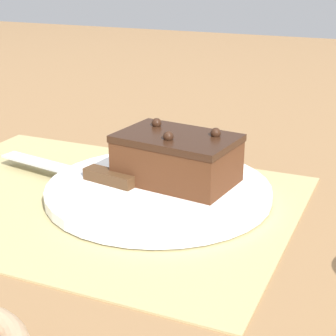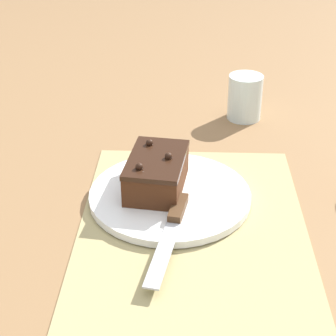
{
  "view_description": "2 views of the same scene",
  "coord_description": "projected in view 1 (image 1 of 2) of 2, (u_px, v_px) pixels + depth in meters",
  "views": [
    {
      "loc": [
        0.32,
        -0.5,
        0.26
      ],
      "look_at": [
        0.07,
        0.05,
        0.03
      ],
      "focal_mm": 60.0,
      "sensor_mm": 36.0,
      "label": 1
    },
    {
      "loc": [
        -0.68,
        0.01,
        0.5
      ],
      "look_at": [
        0.08,
        0.04,
        0.05
      ],
      "focal_mm": 60.0,
      "sensor_mm": 36.0,
      "label": 2
    }
  ],
  "objects": [
    {
      "name": "chocolate_cake",
      "position": [
        177.0,
        158.0,
        0.65
      ],
      "size": [
        0.14,
        0.1,
        0.07
      ],
      "rotation": [
        0.0,
        0.0,
        -0.13
      ],
      "color": "#472614",
      "rests_on": "cake_plate"
    },
    {
      "name": "ground_plane",
      "position": [
        90.0,
        200.0,
        0.64
      ],
      "size": [
        3.0,
        3.0,
        0.0
      ],
      "primitive_type": "plane",
      "color": "olive"
    },
    {
      "name": "placemat_woven",
      "position": [
        90.0,
        199.0,
        0.64
      ],
      "size": [
        0.46,
        0.34,
        0.0
      ],
      "primitive_type": "cube",
      "color": "tan",
      "rests_on": "ground_plane"
    },
    {
      "name": "serving_knife",
      "position": [
        87.0,
        173.0,
        0.67
      ],
      "size": [
        0.21,
        0.06,
        0.01
      ],
      "rotation": [
        0.0,
        0.0,
        1.39
      ],
      "color": "#472D19",
      "rests_on": "cake_plate"
    },
    {
      "name": "cake_plate",
      "position": [
        158.0,
        190.0,
        0.64
      ],
      "size": [
        0.26,
        0.26,
        0.01
      ],
      "color": "white",
      "rests_on": "placemat_woven"
    }
  ]
}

